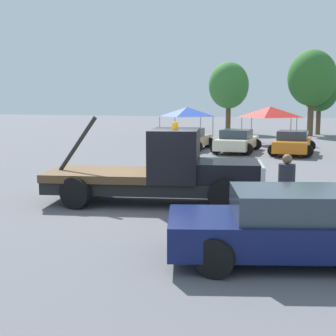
% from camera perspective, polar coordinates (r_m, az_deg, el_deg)
% --- Properties ---
extents(ground_plane, '(160.00, 160.00, 0.00)m').
position_cam_1_polar(ground_plane, '(13.67, -1.95, -4.25)').
color(ground_plane, slate).
extents(tow_truck, '(6.48, 3.56, 2.51)m').
position_cam_1_polar(tow_truck, '(13.46, -0.38, -0.44)').
color(tow_truck, black).
rests_on(tow_truck, ground).
extents(foreground_car, '(5.30, 3.46, 1.34)m').
position_cam_1_polar(foreground_car, '(8.95, 15.90, -6.88)').
color(foreground_car, '#0F194C').
rests_on(foreground_car, ground).
extents(person_near_truck, '(0.38, 0.38, 1.73)m').
position_cam_1_polar(person_near_truck, '(11.12, 14.23, -2.10)').
color(person_near_truck, '#847051').
rests_on(person_near_truck, ground).
extents(parked_car_tan, '(2.64, 4.29, 1.34)m').
position_cam_1_polar(parked_car_tan, '(28.91, 2.51, 3.53)').
color(parked_car_tan, tan).
rests_on(parked_car_tan, ground).
extents(parked_car_cream, '(2.54, 4.75, 1.34)m').
position_cam_1_polar(parked_car_cream, '(27.79, 8.39, 3.27)').
color(parked_car_cream, beige).
rests_on(parked_car_cream, ground).
extents(parked_car_orange, '(2.51, 4.92, 1.34)m').
position_cam_1_polar(parked_car_orange, '(27.28, 14.97, 3.00)').
color(parked_car_orange, orange).
rests_on(parked_car_orange, ground).
extents(canopy_tent_blue, '(3.27, 3.27, 2.55)m').
position_cam_1_polar(canopy_tent_blue, '(35.92, 2.34, 6.86)').
color(canopy_tent_blue, '#9E9EA3').
rests_on(canopy_tent_blue, ground).
extents(canopy_tent_red, '(3.29, 3.29, 2.63)m').
position_cam_1_polar(canopy_tent_red, '(33.05, 12.36, 6.69)').
color(canopy_tent_red, '#9E9EA3').
rests_on(canopy_tent_red, ground).
extents(tree_left, '(4.13, 4.13, 7.37)m').
position_cam_1_polar(tree_left, '(42.58, 17.15, 10.40)').
color(tree_left, brown).
rests_on(tree_left, ground).
extents(tree_center, '(3.72, 3.72, 6.64)m').
position_cam_1_polar(tree_center, '(44.60, 7.41, 9.94)').
color(tree_center, brown).
rests_on(tree_center, ground).
extents(tree_right, '(3.34, 3.34, 5.96)m').
position_cam_1_polar(tree_right, '(44.81, 17.99, 9.02)').
color(tree_right, brown).
rests_on(tree_right, ground).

